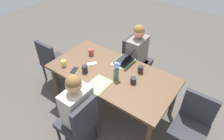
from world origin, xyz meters
TOP-DOWN VIEW (x-y plane):
  - ground_plane at (0.00, 0.00)m, footprint 10.00×10.00m
  - dining_table at (0.00, 0.00)m, footprint 1.91×0.98m
  - chair_near_left_near at (0.10, -0.85)m, footprint 0.44×0.44m
  - person_near_left_near at (0.03, -0.79)m, footprint 0.36×0.40m
  - chair_far_left_mid at (-0.08, 0.81)m, footprint 0.44×0.44m
  - person_far_left_mid at (-0.00, 0.75)m, footprint 0.36×0.40m
  - chair_head_left_left_far at (-1.26, -0.04)m, footprint 0.44×0.44m
  - chair_head_right_right_near at (1.26, 0.11)m, footprint 0.44×0.44m
  - flower_vase at (-0.12, 0.06)m, footprint 0.09×0.10m
  - placemat_near_left_near at (0.01, -0.33)m, footprint 0.26×0.36m
  - placemat_far_left_mid at (-0.00, 0.33)m, footprint 0.27×0.37m
  - laptop_near_left_near at (-0.01, -0.35)m, footprint 0.22×0.32m
  - coffee_mug_near_left at (0.34, 0.22)m, footprint 0.09×0.09m
  - coffee_mug_near_right at (0.56, -0.18)m, footprint 0.08×0.08m
  - coffee_mug_centre_left at (-0.33, -0.26)m, footprint 0.08×0.08m
  - coffee_mug_centre_right at (-0.37, 0.00)m, footprint 0.09×0.09m
  - coffee_mug_far_left at (0.70, 0.30)m, footprint 0.08×0.08m
  - phone_black at (0.49, 0.29)m, footprint 0.12×0.17m
  - phone_silver at (0.38, 0.01)m, footprint 0.15×0.16m

SIDE VIEW (x-z plane):
  - ground_plane at x=0.00m, z-range 0.00..0.00m
  - chair_near_left_near at x=0.10m, z-range 0.05..0.95m
  - chair_far_left_mid at x=-0.08m, z-range 0.05..0.95m
  - chair_head_left_left_far at x=-1.26m, z-range 0.05..0.95m
  - chair_head_right_right_near at x=1.26m, z-range 0.05..0.95m
  - person_near_left_near at x=0.03m, z-range -0.07..1.12m
  - person_far_left_mid at x=0.00m, z-range -0.07..1.12m
  - dining_table at x=0.00m, z-range 0.29..1.04m
  - placemat_near_left_near at x=0.01m, z-range 0.74..0.75m
  - placemat_far_left_mid at x=0.00m, z-range 0.74..0.75m
  - phone_black at x=0.49m, z-range 0.74..0.75m
  - phone_silver at x=0.38m, z-range 0.74..0.75m
  - laptop_near_left_near at x=-0.01m, z-range 0.69..0.89m
  - coffee_mug_centre_right at x=-0.37m, z-range 0.74..0.83m
  - coffee_mug_far_left at x=0.70m, z-range 0.74..0.84m
  - coffee_mug_centre_left at x=-0.33m, z-range 0.74..0.85m
  - coffee_mug_near_right at x=0.56m, z-range 0.74..0.85m
  - coffee_mug_near_left at x=0.34m, z-range 0.74..0.85m
  - flower_vase at x=-0.12m, z-range 0.76..1.05m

